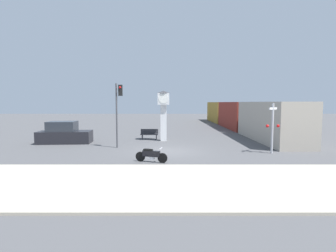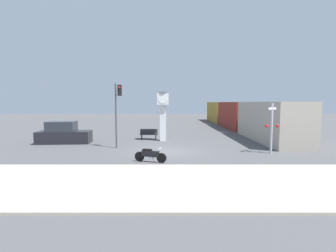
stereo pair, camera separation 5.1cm
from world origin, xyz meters
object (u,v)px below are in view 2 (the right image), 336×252
at_px(clock_tower, 163,108).
at_px(parked_car, 64,134).
at_px(traffic_light, 118,104).
at_px(motorcycle, 151,155).
at_px(freight_train, 237,115).
at_px(railroad_crossing_signal, 272,126).
at_px(bench, 149,134).

height_order(clock_tower, parked_car, clock_tower).
relative_size(clock_tower, traffic_light, 0.92).
distance_m(motorcycle, traffic_light, 6.12).
xyz_separation_m(clock_tower, traffic_light, (-3.24, -3.59, 0.33)).
relative_size(clock_tower, freight_train, 0.13).
relative_size(clock_tower, parked_car, 1.01).
bearing_deg(freight_train, railroad_crossing_signal, -97.21).
relative_size(clock_tower, railroad_crossing_signal, 1.32).
bearing_deg(traffic_light, clock_tower, 47.94).
relative_size(freight_train, traffic_light, 7.00).
bearing_deg(railroad_crossing_signal, motorcycle, -161.73).
xyz_separation_m(railroad_crossing_signal, parked_car, (-15.38, 4.36, -1.06)).
distance_m(freight_train, parked_car, 21.68).
bearing_deg(bench, freight_train, 44.09).
relative_size(motorcycle, traffic_light, 0.39).
bearing_deg(railroad_crossing_signal, parked_car, 164.18).
bearing_deg(motorcycle, traffic_light, 137.19).
bearing_deg(motorcycle, railroad_crossing_signal, 35.82).
relative_size(traffic_light, parked_car, 1.09).
bearing_deg(freight_train, motorcycle, -116.86).
xyz_separation_m(clock_tower, parked_car, (-8.16, -1.39, -2.15)).
height_order(motorcycle, traffic_light, traffic_light).
relative_size(bench, parked_car, 0.37).
bearing_deg(parked_car, traffic_light, -28.59).
height_order(bench, parked_car, parked_car).
relative_size(freight_train, parked_car, 7.65).
height_order(motorcycle, railroad_crossing_signal, railroad_crossing_signal).
distance_m(traffic_light, parked_car, 5.93).
height_order(freight_train, railroad_crossing_signal, freight_train).
bearing_deg(bench, traffic_light, -112.98).
distance_m(motorcycle, freight_train, 22.04).
xyz_separation_m(traffic_light, bench, (1.93, 4.54, -2.73)).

